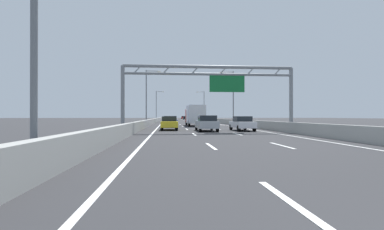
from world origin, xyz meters
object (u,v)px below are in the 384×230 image
Objects in this scene: streetlamp_right_mid at (232,94)px; streetlamp_left_far at (157,104)px; white_car at (242,123)px; streetlamp_left_mid at (148,94)px; streetlamp_right_far at (203,104)px; green_car at (169,120)px; silver_car at (206,123)px; box_truck at (195,115)px; black_car at (185,118)px; yellow_car at (169,123)px; blue_car at (170,121)px; sign_gantry at (211,81)px; red_car at (183,118)px.

streetlamp_right_mid is 43.35m from streetlamp_left_far.
streetlamp_left_mid is at bearing 117.73° from white_car.
green_car is (-11.25, -30.09, -4.68)m from streetlamp_right_far.
streetlamp_left_far is at bearing 96.97° from green_car.
box_truck reaches higher than silver_car.
silver_car is 3.75m from white_car.
streetlamp_right_far is 32.91m from black_car.
streetlamp_right_mid is 73.30m from black_car.
yellow_car is (-11.25, -18.77, -4.65)m from streetlamp_right_mid.
streetlamp_left_far is at bearing 180.00° from streetlamp_right_far.
blue_car is at bearing -134.46° from streetlamp_right_mid.
streetlamp_right_mid is at bearing 45.54° from blue_car.
streetlamp_left_far is 62.82m from silver_car.
sign_gantry is 4.21m from silver_car.
streetlamp_left_mid is at bearing 101.08° from yellow_car.
streetlamp_right_far is 32.47m from green_car.
white_car is (-3.85, -21.08, -4.65)m from streetlamp_right_mid.
blue_car is 0.57× the size of box_truck.
black_car is (-3.84, 32.35, -4.67)m from streetlamp_right_far.
silver_car is 32.34m from green_car.
streetlamp_right_far is 2.16× the size of white_car.
streetlamp_left_far reaches higher than white_car.
silver_car reaches higher than red_car.
streetlamp_right_far is at bearing 83.06° from silver_car.
streetlamp_right_mid reaches higher than white_car.
silver_car reaches higher than blue_car.
white_car is 0.99× the size of black_car.
black_car is at bearing 71.08° from streetlamp_left_far.
streetlamp_left_mid is at bearing 108.63° from blue_car.
yellow_car is at bearing -78.92° from streetlamp_left_mid.
silver_car is (-7.58, -21.52, -4.62)m from streetlamp_right_mid.
red_car is at bearing 85.91° from blue_car.
streetlamp_right_far is (14.93, 0.00, 0.00)m from streetlamp_left_far.
streetlamp_right_mid is at bearing -90.00° from streetlamp_right_far.
black_car is at bearing 96.77° from streetlamp_right_far.
streetlamp_left_far reaches higher than box_truck.
streetlamp_left_mid is 2.05× the size of green_car.
streetlamp_left_far is (-7.69, 63.24, 0.54)m from sign_gantry.
streetlamp_right_mid is 1.16× the size of box_truck.
red_car is 95.64m from box_truck.
blue_car is (-3.54, 10.20, -0.02)m from silver_car.
streetlamp_right_mid is at bearing 59.06° from yellow_car.
streetlamp_left_mid is 2.03× the size of blue_car.
black_car is at bearing 87.97° from sign_gantry.
streetlamp_right_far is 2.05× the size of green_car.
yellow_car is at bearing -86.46° from streetlamp_left_far.
black_car is (3.40, 95.60, -4.13)m from sign_gantry.
black_car is 0.54× the size of box_truck.
sign_gantry is 12.56m from blue_car.
red_car is 15.40m from black_car.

